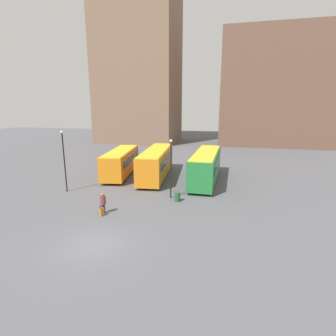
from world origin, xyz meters
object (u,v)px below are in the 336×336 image
Objects in this scene: traveler at (103,201)px; bus_2 at (206,165)px; bus_0 at (121,162)px; lamp_post_1 at (171,164)px; bus_1 at (156,162)px; lamp_post_0 at (64,157)px; trash_bin at (177,197)px; suitcase at (102,212)px.

bus_2 is at bearing -14.14° from traveler.
lamp_post_1 reaches higher than bus_0.
lamp_post_0 is at bearing 130.60° from bus_1.
lamp_post_1 is (7.89, -6.91, 1.55)m from bus_0.
lamp_post_0 is 10.53m from lamp_post_1.
bus_2 reaches higher than bus_1.
lamp_post_1 is at bearing 135.91° from trash_bin.
bus_2 is at bearing -12.67° from suitcase.
traveler is (-0.97, -11.76, -0.81)m from bus_1.
bus_1 reaches higher than suitcase.
lamp_post_1 reaches higher than bus_2.
suitcase is (-0.87, -12.26, -1.49)m from bus_1.
bus_2 is 6.61× the size of traveler.
bus_0 is 12.79m from suitcase.
bus_0 is at bearing 138.52° from trash_bin.
bus_0 reaches higher than trash_bin.
bus_2 is at bearing 68.93° from lamp_post_1.
lamp_post_1 is at bearing -25.33° from traveler.
bus_2 reaches higher than trash_bin.
bus_0 reaches higher than traveler.
lamp_post_1 is (4.25, 5.27, 2.90)m from suitcase.
bus_2 is 1.85× the size of lamp_post_0.
trash_bin is at bearing -140.96° from bus_0.
bus_2 is 14.99m from lamp_post_0.
suitcase is at bearing 150.96° from bus_2.
bus_0 is 10.44m from bus_2.
bus_1 is at bearing 118.25° from trash_bin.
bus_1 is at bearing 87.08° from bus_2.
lamp_post_1 reaches higher than suitcase.
bus_0 is 0.90× the size of bus_2.
lamp_post_0 reaches higher than bus_2.
traveler is at bearing -34.37° from lamp_post_0.
traveler is 1.99× the size of trash_bin.
bus_0 is 8.13m from lamp_post_0.
suitcase is at bearing 169.90° from bus_1.
bus_0 is 11.21× the size of suitcase.
bus_1 is 12.38m from suitcase.
bus_0 is at bearing 84.92° from bus_1.
bus_1 reaches higher than traveler.
bus_0 is 11.88× the size of trash_bin.
lamp_post_0 reaches higher than lamp_post_1.
traveler is at bearing 28.94° from suitcase.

